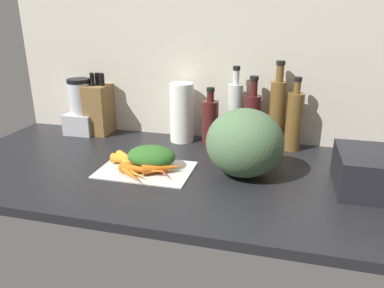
{
  "coord_description": "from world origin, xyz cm",
  "views": [
    {
      "loc": [
        37.28,
        -114.95,
        52.21
      ],
      "look_at": [
        8.51,
        -4.13,
        11.2
      ],
      "focal_mm": 33.67,
      "sensor_mm": 36.0,
      "label": 1
    }
  ],
  "objects_px": {
    "carrot_6": "(151,170)",
    "carrot_12": "(151,162)",
    "carrot_0": "(156,156)",
    "carrot_11": "(129,160)",
    "carrot_3": "(164,168)",
    "bottle_2": "(252,118)",
    "paper_towel_roll": "(182,113)",
    "carrot_5": "(144,156)",
    "carrot_8": "(130,174)",
    "winter_squash": "(244,143)",
    "carrot_1": "(133,172)",
    "bottle_0": "(210,121)",
    "knife_block": "(100,108)",
    "blender_appliance": "(81,110)",
    "carrot_9": "(130,159)",
    "carrot_4": "(135,164)",
    "bottle_4": "(294,120)",
    "carrot_7": "(144,170)",
    "carrot_10": "(159,169)",
    "cutting_board": "(146,169)",
    "bottle_1": "(235,113)",
    "carrot_2": "(140,164)",
    "dish_rack": "(374,172)",
    "bottle_3": "(277,112)"
  },
  "relations": [
    {
      "from": "carrot_10",
      "to": "blender_appliance",
      "type": "bearing_deg",
      "value": 144.6
    },
    {
      "from": "carrot_0",
      "to": "carrot_11",
      "type": "distance_m",
      "value": 0.1
    },
    {
      "from": "bottle_0",
      "to": "carrot_4",
      "type": "bearing_deg",
      "value": -121.68
    },
    {
      "from": "carrot_2",
      "to": "blender_appliance",
      "type": "height_order",
      "value": "blender_appliance"
    },
    {
      "from": "carrot_7",
      "to": "blender_appliance",
      "type": "relative_size",
      "value": 0.68
    },
    {
      "from": "carrot_8",
      "to": "winter_squash",
      "type": "bearing_deg",
      "value": 20.29
    },
    {
      "from": "carrot_4",
      "to": "carrot_5",
      "type": "bearing_deg",
      "value": 89.66
    },
    {
      "from": "cutting_board",
      "to": "carrot_3",
      "type": "height_order",
      "value": "carrot_3"
    },
    {
      "from": "winter_squash",
      "to": "bottle_4",
      "type": "bearing_deg",
      "value": 61.86
    },
    {
      "from": "carrot_8",
      "to": "carrot_12",
      "type": "distance_m",
      "value": 0.11
    },
    {
      "from": "carrot_1",
      "to": "blender_appliance",
      "type": "bearing_deg",
      "value": 136.27
    },
    {
      "from": "carrot_1",
      "to": "carrot_3",
      "type": "distance_m",
      "value": 0.11
    },
    {
      "from": "carrot_0",
      "to": "carrot_3",
      "type": "relative_size",
      "value": 1.15
    },
    {
      "from": "carrot_7",
      "to": "carrot_4",
      "type": "bearing_deg",
      "value": 136.35
    },
    {
      "from": "carrot_11",
      "to": "bottle_1",
      "type": "distance_m",
      "value": 0.49
    },
    {
      "from": "carrot_8",
      "to": "carrot_11",
      "type": "xyz_separation_m",
      "value": [
        -0.05,
        0.11,
        0.01
      ]
    },
    {
      "from": "carrot_1",
      "to": "carrot_5",
      "type": "xyz_separation_m",
      "value": [
        -0.02,
        0.15,
        0.0
      ]
    },
    {
      "from": "carrot_5",
      "to": "carrot_8",
      "type": "xyz_separation_m",
      "value": [
        0.02,
        -0.17,
        0.0
      ]
    },
    {
      "from": "carrot_12",
      "to": "bottle_3",
      "type": "distance_m",
      "value": 0.56
    },
    {
      "from": "carrot_1",
      "to": "dish_rack",
      "type": "xyz_separation_m",
      "value": [
        0.77,
        0.1,
        0.04
      ]
    },
    {
      "from": "carrot_9",
      "to": "bottle_0",
      "type": "xyz_separation_m",
      "value": [
        0.23,
        0.31,
        0.07
      ]
    },
    {
      "from": "carrot_3",
      "to": "carrot_6",
      "type": "xyz_separation_m",
      "value": [
        -0.04,
        -0.01,
        -0.01
      ]
    },
    {
      "from": "bottle_1",
      "to": "blender_appliance",
      "type": "bearing_deg",
      "value": -178.16
    },
    {
      "from": "bottle_2",
      "to": "bottle_3",
      "type": "xyz_separation_m",
      "value": [
        0.1,
        0.01,
        0.03
      ]
    },
    {
      "from": "carrot_8",
      "to": "bottle_4",
      "type": "xyz_separation_m",
      "value": [
        0.52,
        0.44,
        0.1
      ]
    },
    {
      "from": "paper_towel_roll",
      "to": "carrot_12",
      "type": "bearing_deg",
      "value": -93.63
    },
    {
      "from": "carrot_11",
      "to": "blender_appliance",
      "type": "height_order",
      "value": "blender_appliance"
    },
    {
      "from": "carrot_10",
      "to": "bottle_4",
      "type": "xyz_separation_m",
      "value": [
        0.45,
        0.37,
        0.1
      ]
    },
    {
      "from": "bottle_0",
      "to": "bottle_1",
      "type": "distance_m",
      "value": 0.11
    },
    {
      "from": "carrot_0",
      "to": "carrot_8",
      "type": "distance_m",
      "value": 0.17
    },
    {
      "from": "winter_squash",
      "to": "carrot_12",
      "type": "bearing_deg",
      "value": -175.07
    },
    {
      "from": "carrot_9",
      "to": "bottle_0",
      "type": "distance_m",
      "value": 0.4
    },
    {
      "from": "carrot_6",
      "to": "knife_block",
      "type": "height_order",
      "value": "knife_block"
    },
    {
      "from": "carrot_8",
      "to": "knife_block",
      "type": "height_order",
      "value": "knife_block"
    },
    {
      "from": "carrot_3",
      "to": "bottle_1",
      "type": "relative_size",
      "value": 0.45
    },
    {
      "from": "carrot_0",
      "to": "carrot_4",
      "type": "xyz_separation_m",
      "value": [
        -0.05,
        -0.08,
        -0.0
      ]
    },
    {
      "from": "carrot_5",
      "to": "paper_towel_roll",
      "type": "height_order",
      "value": "paper_towel_roll"
    },
    {
      "from": "carrot_1",
      "to": "carrot_5",
      "type": "bearing_deg",
      "value": 97.59
    },
    {
      "from": "carrot_2",
      "to": "carrot_12",
      "type": "xyz_separation_m",
      "value": [
        0.04,
        0.01,
        0.01
      ]
    },
    {
      "from": "carrot_6",
      "to": "carrot_12",
      "type": "relative_size",
      "value": 1.41
    },
    {
      "from": "carrot_3",
      "to": "blender_appliance",
      "type": "height_order",
      "value": "blender_appliance"
    },
    {
      "from": "carrot_1",
      "to": "bottle_0",
      "type": "xyz_separation_m",
      "value": [
        0.18,
        0.4,
        0.08
      ]
    },
    {
      "from": "carrot_2",
      "to": "carrot_3",
      "type": "xyz_separation_m",
      "value": [
        0.1,
        -0.03,
        0.01
      ]
    },
    {
      "from": "carrot_10",
      "to": "carrot_11",
      "type": "distance_m",
      "value": 0.13
    },
    {
      "from": "blender_appliance",
      "to": "carrot_0",
      "type": "bearing_deg",
      "value": -29.29
    },
    {
      "from": "carrot_1",
      "to": "carrot_9",
      "type": "height_order",
      "value": "carrot_9"
    },
    {
      "from": "carrot_3",
      "to": "carrot_5",
      "type": "xyz_separation_m",
      "value": [
        -0.12,
        0.1,
        -0.01
      ]
    },
    {
      "from": "carrot_7",
      "to": "bottle_1",
      "type": "distance_m",
      "value": 0.49
    },
    {
      "from": "carrot_12",
      "to": "dish_rack",
      "type": "relative_size",
      "value": 0.49
    },
    {
      "from": "carrot_3",
      "to": "bottle_2",
      "type": "relative_size",
      "value": 0.51
    }
  ]
}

